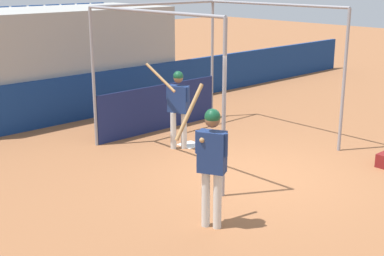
% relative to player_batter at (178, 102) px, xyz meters
% --- Properties ---
extents(ground_plane, '(60.00, 60.00, 0.00)m').
position_rel_player_batter_xyz_m(ground_plane, '(-0.05, -2.32, -1.07)').
color(ground_plane, '#935B38').
extents(outfield_wall, '(24.00, 0.12, 1.23)m').
position_rel_player_batter_xyz_m(outfield_wall, '(-0.05, 3.67, -0.46)').
color(outfield_wall, navy).
rests_on(outfield_wall, ground).
extents(bleacher_section, '(6.50, 3.20, 2.91)m').
position_rel_player_batter_xyz_m(bleacher_section, '(-0.05, 5.33, 0.37)').
color(bleacher_section, '#9E9E99').
rests_on(bleacher_section, ground).
extents(batting_cage, '(3.82, 4.09, 3.16)m').
position_rel_player_batter_xyz_m(batting_cage, '(0.66, 0.66, 0.26)').
color(batting_cage, gray).
rests_on(batting_cage, ground).
extents(home_plate, '(0.44, 0.44, 0.02)m').
position_rel_player_batter_xyz_m(home_plate, '(0.36, -0.00, -1.07)').
color(home_plate, white).
rests_on(home_plate, ground).
extents(player_batter, '(0.70, 0.80, 1.95)m').
position_rel_player_batter_xyz_m(player_batter, '(0.00, 0.00, 0.00)').
color(player_batter, silver).
rests_on(player_batter, ground).
extents(player_waiting, '(0.64, 0.63, 2.21)m').
position_rel_player_batter_xyz_m(player_waiting, '(-2.23, -3.28, 0.09)').
color(player_waiting, silver).
rests_on(player_waiting, ground).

